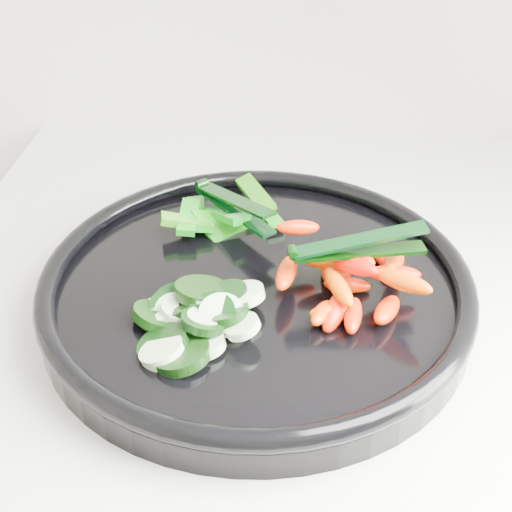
{
  "coord_description": "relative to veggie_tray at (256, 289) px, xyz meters",
  "views": [
    {
      "loc": [
        -0.66,
        1.16,
        1.33
      ],
      "look_at": [
        -0.7,
        1.64,
        0.99
      ],
      "focal_mm": 50.0,
      "sensor_mm": 36.0,
      "label": 1
    }
  ],
  "objects": [
    {
      "name": "veggie_tray",
      "position": [
        0.0,
        0.0,
        0.0
      ],
      "size": [
        0.42,
        0.42,
        0.04
      ],
      "color": "black",
      "rests_on": "counter"
    },
    {
      "name": "tong_carrot",
      "position": [
        0.08,
        -0.01,
        0.05
      ],
      "size": [
        0.11,
        0.04,
        0.02
      ],
      "color": "black",
      "rests_on": "carrot_pile"
    },
    {
      "name": "cucumber_pile",
      "position": [
        -0.05,
        -0.05,
        0.01
      ],
      "size": [
        0.12,
        0.13,
        0.04
      ],
      "color": "black",
      "rests_on": "veggie_tray"
    },
    {
      "name": "pepper_pile",
      "position": [
        -0.04,
        0.1,
        0.01
      ],
      "size": [
        0.12,
        0.11,
        0.04
      ],
      "color": "#0B730B",
      "rests_on": "veggie_tray"
    },
    {
      "name": "tong_pepper",
      "position": [
        -0.03,
        0.09,
        0.03
      ],
      "size": [
        0.09,
        0.09,
        0.02
      ],
      "color": "black",
      "rests_on": "pepper_pile"
    },
    {
      "name": "carrot_pile",
      "position": [
        0.08,
        -0.01,
        0.02
      ],
      "size": [
        0.13,
        0.13,
        0.06
      ],
      "color": "#FF2000",
      "rests_on": "veggie_tray"
    }
  ]
}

